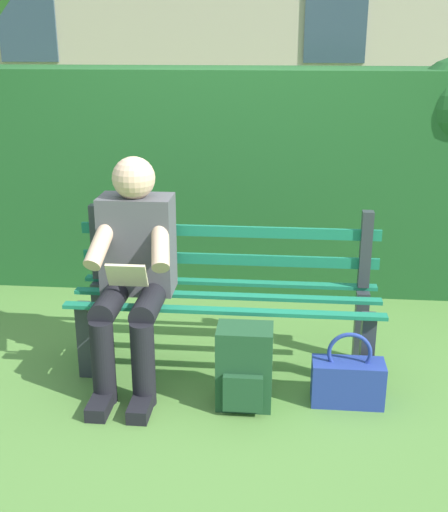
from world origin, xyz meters
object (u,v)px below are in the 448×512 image
park_bench (227,294)px  handbag (348,380)px  person_seated (133,266)px  backpack (244,367)px

park_bench → handbag: size_ratio=4.25×
park_bench → person_seated: 0.54m
person_seated → handbag: (-1.11, 0.20, -0.49)m
park_bench → person_seated: bearing=19.0°
park_bench → person_seated: person_seated is taller
handbag → backpack: bearing=6.7°
person_seated → backpack: 0.77m
park_bench → backpack: (-0.12, 0.42, -0.21)m
person_seated → backpack: bearing=156.5°
person_seated → park_bench: bearing=-161.0°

